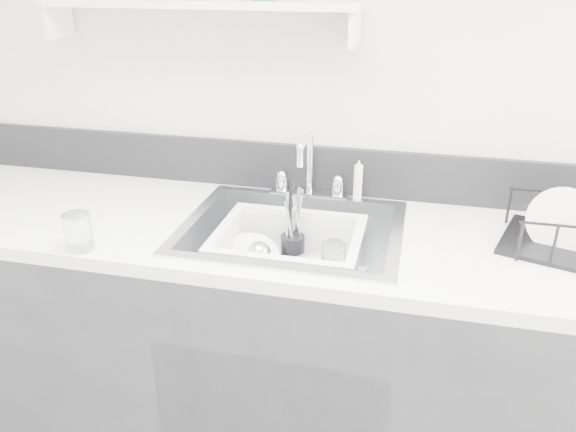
# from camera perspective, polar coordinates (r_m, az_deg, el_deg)

# --- Properties ---
(counter_run) EXTENTS (3.20, 0.62, 0.92)m
(counter_run) POSITION_cam_1_polar(r_m,az_deg,el_deg) (1.90, 0.36, -13.85)
(counter_run) COLOR #2B2B2F
(counter_run) RESTS_ON ground
(backsplash) EXTENTS (3.20, 0.02, 0.16)m
(backsplash) POSITION_cam_1_polar(r_m,az_deg,el_deg) (1.89, 2.48, 4.79)
(backsplash) COLOR black
(backsplash) RESTS_ON counter_run
(sink) EXTENTS (0.64, 0.52, 0.20)m
(sink) POSITION_cam_1_polar(r_m,az_deg,el_deg) (1.69, 0.40, -3.95)
(sink) COLOR silver
(sink) RESTS_ON counter_run
(faucet) EXTENTS (0.26, 0.18, 0.23)m
(faucet) POSITION_cam_1_polar(r_m,az_deg,el_deg) (1.85, 2.15, 3.68)
(faucet) COLOR silver
(faucet) RESTS_ON counter_run
(side_sprayer) EXTENTS (0.03, 0.03, 0.14)m
(side_sprayer) POSITION_cam_1_polar(r_m,az_deg,el_deg) (1.83, 7.13, 3.63)
(side_sprayer) COLOR white
(side_sprayer) RESTS_ON counter_run
(wall_shelf) EXTENTS (1.00, 0.16, 0.12)m
(wall_shelf) POSITION_cam_1_polar(r_m,az_deg,el_deg) (1.82, -9.26, 20.27)
(wall_shelf) COLOR silver
(wall_shelf) RESTS_ON room_shell
(wash_tub) EXTENTS (0.49, 0.44, 0.17)m
(wash_tub) POSITION_cam_1_polar(r_m,az_deg,el_deg) (1.67, 0.09, -4.12)
(wash_tub) COLOR white
(wash_tub) RESTS_ON sink
(plate_stack) EXTENTS (0.22, 0.22, 0.09)m
(plate_stack) POSITION_cam_1_polar(r_m,az_deg,el_deg) (1.73, -3.66, -4.85)
(plate_stack) COLOR white
(plate_stack) RESTS_ON wash_tub
(utensil_cup) EXTENTS (0.07, 0.07, 0.25)m
(utensil_cup) POSITION_cam_1_polar(r_m,az_deg,el_deg) (1.76, 0.47, -3.11)
(utensil_cup) COLOR black
(utensil_cup) RESTS_ON wash_tub
(ladle) EXTENTS (0.31, 0.20, 0.08)m
(ladle) POSITION_cam_1_polar(r_m,az_deg,el_deg) (1.68, -0.96, -5.06)
(ladle) COLOR silver
(ladle) RESTS_ON wash_tub
(tumbler_in_tub) EXTENTS (0.08, 0.08, 0.10)m
(tumbler_in_tub) POSITION_cam_1_polar(r_m,az_deg,el_deg) (1.69, 4.63, -4.43)
(tumbler_in_tub) COLOR white
(tumbler_in_tub) RESTS_ON wash_tub
(tumbler_counter) EXTENTS (0.09, 0.09, 0.10)m
(tumbler_counter) POSITION_cam_1_polar(r_m,az_deg,el_deg) (1.61, -20.55, -1.51)
(tumbler_counter) COLOR white
(tumbler_counter) RESTS_ON counter_run
(bowl_small) EXTENTS (0.11, 0.11, 0.03)m
(bowl_small) POSITION_cam_1_polar(r_m,az_deg,el_deg) (1.66, 2.54, -6.43)
(bowl_small) COLOR white
(bowl_small) RESTS_ON wash_tub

